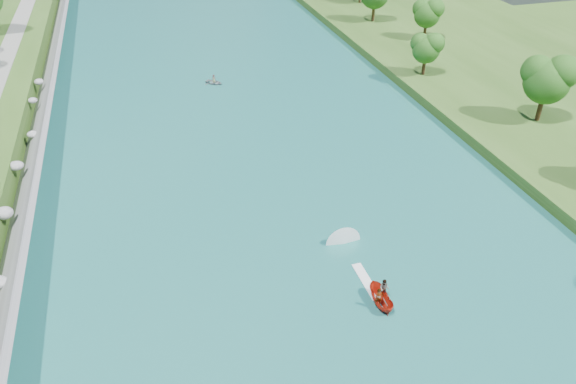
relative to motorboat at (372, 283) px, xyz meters
name	(u,v)px	position (x,y,z in m)	size (l,w,h in m)	color
ground	(333,320)	(-4.56, -2.60, -0.71)	(260.00, 260.00, 0.00)	#2D5119
river_water	(272,195)	(-4.56, 17.40, -0.66)	(55.00, 240.00, 0.10)	#196257
riprap_bank	(20,224)	(-30.42, 16.46, 1.10)	(4.63, 236.00, 4.06)	slate
trees_east	(520,80)	(32.05, 25.91, 5.71)	(15.00, 137.76, 10.73)	#265416
motorboat	(372,283)	(0.00, 0.00, 0.00)	(3.60, 18.60, 2.12)	#B4200E
raft	(214,82)	(-5.18, 51.77, -0.25)	(3.67, 3.70, 1.50)	gray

